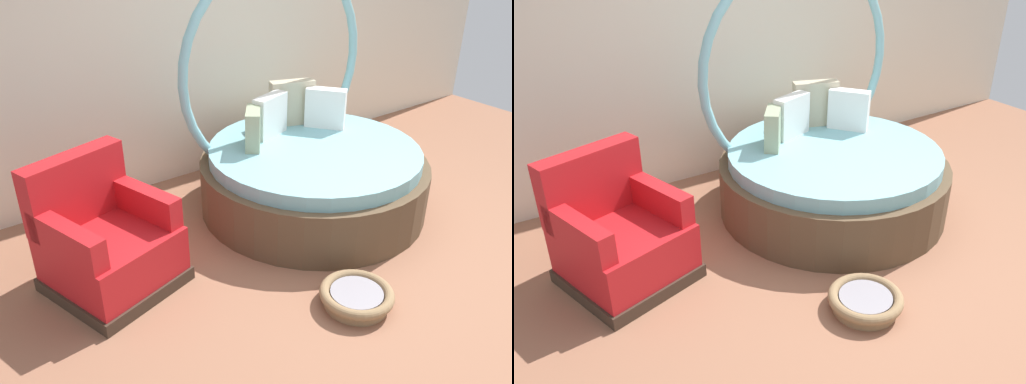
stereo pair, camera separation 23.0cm
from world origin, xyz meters
The scene contains 5 objects.
ground_plane centered at (0.00, 0.00, -0.01)m, with size 8.00×8.00×0.02m, color #936047.
back_wall centered at (0.00, 2.29, 1.36)m, with size 8.00×0.12×2.72m, color silver.
round_daybed centered at (0.22, 1.07, 0.40)m, with size 1.98×1.98×2.13m.
red_armchair centered at (-1.69, 1.01, 0.33)m, with size 0.99×0.99×0.94m.
pet_basket centered at (-0.44, -0.22, 0.07)m, with size 0.51×0.51×0.13m.
Camera 1 is at (-2.69, -2.15, 2.43)m, focal length 37.77 mm.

